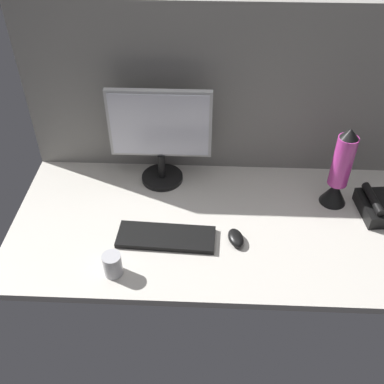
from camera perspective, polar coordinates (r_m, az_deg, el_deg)
ground_plane at (r=182.72cm, az=6.00°, el=-3.84°), size 180.00×80.00×3.00cm
cubicle_wall_back at (r=190.67cm, az=6.37°, el=12.42°), size 180.00×5.00×73.01cm
monitor at (r=187.09cm, az=-4.03°, el=7.43°), size 42.16×18.00×42.87cm
keyboard at (r=172.92cm, az=-3.27°, el=-5.67°), size 37.57×14.72×2.00cm
mouse at (r=172.13cm, az=5.54°, el=-5.77°), size 7.83×10.70×3.40cm
mug_steel at (r=161.48cm, az=-9.97°, el=-8.98°), size 6.72×6.72×8.81cm
lava_lamp at (r=188.51cm, az=18.06°, el=2.27°), size 10.86×10.86×35.54cm
desk_phone at (r=196.81cm, az=22.69°, el=-1.72°), size 18.89×20.67×8.80cm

